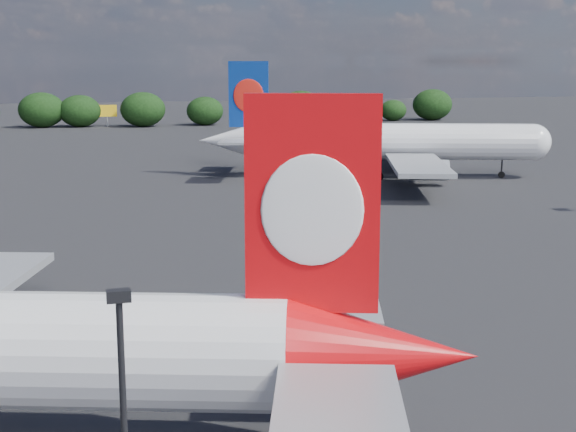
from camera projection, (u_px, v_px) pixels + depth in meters
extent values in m
plane|color=black|center=(37.00, 214.00, 87.99)|extent=(500.00, 500.00, 0.00)
cone|color=red|center=(383.00, 355.00, 32.44)|extent=(8.77, 6.85, 4.81)
cube|color=red|center=(312.00, 205.00, 31.39)|extent=(5.21, 2.00, 8.67)
ellipsoid|color=white|center=(312.00, 211.00, 31.14)|extent=(3.92, 1.36, 4.43)
ellipsoid|color=white|center=(312.00, 208.00, 31.71)|extent=(3.92, 1.36, 4.43)
cube|color=#999BA0|center=(338.00, 399.00, 27.25)|extent=(5.83, 6.79, 0.29)
cube|color=#999BA0|center=(333.00, 306.00, 37.64)|extent=(5.83, 6.79, 0.29)
cylinder|color=white|center=(393.00, 141.00, 115.09)|extent=(39.30, 16.76, 5.20)
sphere|color=white|center=(533.00, 142.00, 114.15)|extent=(6.52, 6.52, 5.20)
cone|color=white|center=(228.00, 141.00, 116.22)|extent=(9.50, 7.45, 5.20)
cube|color=navy|center=(249.00, 94.00, 114.81)|extent=(5.62, 2.20, 9.37)
ellipsoid|color=red|center=(248.00, 96.00, 114.54)|extent=(4.23, 1.50, 4.79)
ellipsoid|color=red|center=(249.00, 96.00, 115.15)|extent=(4.23, 1.50, 4.79)
cube|color=#999BA0|center=(238.00, 142.00, 110.43)|extent=(6.33, 7.36, 0.31)
cube|color=#999BA0|center=(246.00, 134.00, 121.66)|extent=(6.33, 7.36, 0.31)
cube|color=#999BA0|center=(418.00, 165.00, 102.03)|extent=(12.66, 21.89, 0.57)
cube|color=#999BA0|center=(399.00, 144.00, 128.57)|extent=(12.66, 21.89, 0.57)
cylinder|color=#999BA0|center=(429.00, 170.00, 107.30)|extent=(5.80, 4.23, 2.81)
cube|color=#999BA0|center=(429.00, 165.00, 107.16)|extent=(2.28, 0.98, 1.25)
cylinder|color=#999BA0|center=(415.00, 156.00, 123.63)|extent=(5.80, 4.23, 2.81)
cube|color=#999BA0|center=(416.00, 151.00, 123.49)|extent=(2.28, 0.98, 1.25)
cylinder|color=black|center=(380.00, 169.00, 112.81)|extent=(0.37, 0.37, 2.60)
cylinder|color=black|center=(379.00, 176.00, 113.00)|extent=(1.23, 0.79, 1.14)
cylinder|color=black|center=(371.00, 176.00, 113.06)|extent=(1.23, 0.79, 1.14)
cylinder|color=black|center=(377.00, 164.00, 118.94)|extent=(0.37, 0.37, 2.60)
cylinder|color=black|center=(377.00, 170.00, 119.13)|extent=(1.23, 0.79, 1.14)
cylinder|color=black|center=(369.00, 170.00, 119.18)|extent=(1.23, 0.79, 1.14)
cylinder|color=black|center=(502.00, 168.00, 115.05)|extent=(0.31, 0.31, 2.60)
cylinder|color=black|center=(501.00, 175.00, 115.24)|extent=(1.00, 0.63, 0.94)
cube|color=black|center=(119.00, 296.00, 18.12)|extent=(0.55, 0.30, 0.28)
cube|color=yellow|center=(107.00, 111.00, 206.13)|extent=(5.00, 0.30, 3.00)
cylinder|color=#95989D|center=(107.00, 121.00, 206.65)|extent=(0.30, 0.30, 2.50)
ellipsoid|color=black|center=(42.00, 110.00, 202.28)|extent=(11.51, 9.74, 8.86)
ellipsoid|color=black|center=(80.00, 111.00, 204.04)|extent=(10.57, 8.95, 8.13)
ellipsoid|color=black|center=(143.00, 109.00, 204.76)|extent=(11.50, 9.73, 8.84)
ellipsoid|color=black|center=(205.00, 111.00, 209.76)|extent=(9.70, 8.21, 7.46)
ellipsoid|color=black|center=(257.00, 112.00, 216.19)|extent=(8.04, 6.80, 6.18)
ellipsoid|color=black|center=(301.00, 107.00, 213.99)|extent=(11.51, 9.74, 8.85)
ellipsoid|color=black|center=(347.00, 112.00, 217.82)|extent=(8.01, 6.78, 6.16)
ellipsoid|color=black|center=(393.00, 110.00, 225.98)|extent=(7.64, 6.47, 5.88)
ellipsoid|color=black|center=(432.00, 105.00, 227.93)|extent=(11.43, 9.68, 8.80)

